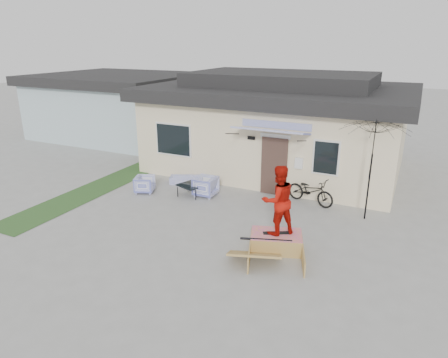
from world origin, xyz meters
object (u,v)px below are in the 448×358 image
at_px(loveseat, 188,177).
at_px(skater, 278,199).
at_px(armchair_right, 205,185).
at_px(bicycle, 311,188).
at_px(patio_umbrella, 371,166).
at_px(skate_ramp, 276,242).
at_px(armchair_left, 145,183).
at_px(skateboard, 277,233).
at_px(coffee_table, 192,190).

distance_m(loveseat, skater, 6.05).
relative_size(armchair_right, bicycle, 0.44).
relative_size(patio_umbrella, skate_ramp, 1.24).
bearing_deg(skater, armchair_left, -64.93).
bearing_deg(patio_umbrella, bicycle, 164.79).
bearing_deg(patio_umbrella, loveseat, 175.96).
xyz_separation_m(skateboard, skater, (0.00, 0.00, 0.96)).
relative_size(armchair_right, skater, 0.42).
height_order(armchair_left, bicycle, bicycle).
relative_size(bicycle, patio_umbrella, 0.79).
relative_size(armchair_right, patio_umbrella, 0.35).
bearing_deg(skater, patio_umbrella, -168.07).
height_order(armchair_left, skater, skater).
relative_size(armchair_left, skate_ramp, 0.38).
bearing_deg(skate_ramp, skater, 90.00).
relative_size(skate_ramp, skater, 0.95).
relative_size(loveseat, patio_umbrella, 0.64).
relative_size(patio_umbrella, skater, 1.18).
distance_m(armchair_left, skateboard, 6.06).
height_order(loveseat, patio_umbrella, patio_umbrella).
distance_m(loveseat, armchair_right, 1.51).
height_order(patio_umbrella, skate_ramp, patio_umbrella).
relative_size(coffee_table, skate_ramp, 0.46).
xyz_separation_m(armchair_left, bicycle, (5.75, 1.57, 0.22)).
bearing_deg(bicycle, armchair_right, 121.66).
distance_m(bicycle, skater, 3.64).
bearing_deg(patio_umbrella, armchair_right, -175.91).
bearing_deg(armchair_left, skateboard, -130.60).
height_order(loveseat, coffee_table, loveseat).
relative_size(loveseat, skateboard, 1.94).
bearing_deg(armchair_left, skate_ramp, -130.94).
bearing_deg(loveseat, skate_ramp, 120.88).
bearing_deg(skater, loveseat, -82.08).
distance_m(armchair_left, coffee_table, 1.78).
height_order(coffee_table, skate_ramp, skate_ramp).
relative_size(coffee_table, bicycle, 0.47).
bearing_deg(armchair_left, skater, -130.60).
height_order(skate_ramp, skater, skater).
xyz_separation_m(armchair_left, skate_ramp, (5.74, -2.01, -0.12)).
distance_m(coffee_table, bicycle, 4.21).
bearing_deg(armchair_right, patio_umbrella, 93.27).
bearing_deg(skater, bicycle, -136.36).
bearing_deg(loveseat, bicycle, 157.64).
bearing_deg(bicycle, loveseat, 108.01).
bearing_deg(skate_ramp, armchair_left, 142.11).
height_order(patio_umbrella, skater, skater).
bearing_deg(skater, skate_ramp, 62.63).
xyz_separation_m(armchair_right, coffee_table, (-0.46, -0.18, -0.18)).
bearing_deg(loveseat, armchair_right, 122.26).
bearing_deg(skateboard, patio_umbrella, 30.28).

